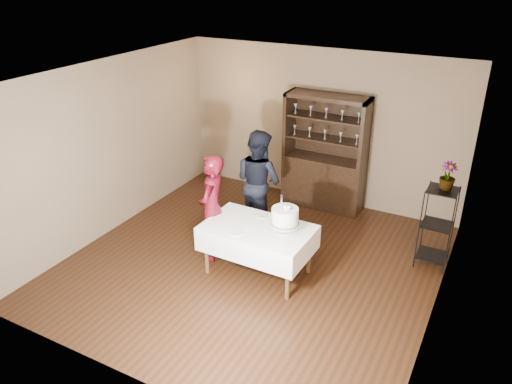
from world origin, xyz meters
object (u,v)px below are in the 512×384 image
man (258,181)px  potted_plant (448,176)px  cake_table (258,238)px  woman (212,208)px  cake (285,217)px  china_hutch (324,170)px  plant_etagere (437,224)px

man → potted_plant: size_ratio=4.34×
cake_table → potted_plant: bearing=33.2°
woman → cake: size_ratio=2.93×
china_hutch → plant_etagere: (2.08, -1.05, -0.01)m
man → potted_plant: 2.78m
cake → potted_plant: bearing=37.3°
china_hutch → cake: size_ratio=3.68×
woman → man: (0.19, 1.06, 0.04)m
woman → cake: (1.15, -0.03, 0.15)m
cake_table → potted_plant: size_ratio=3.85×
plant_etagere → cake: size_ratio=2.21×
china_hutch → potted_plant: (2.11, -1.02, 0.72)m
woman → plant_etagere: bearing=100.9°
plant_etagere → cake: 2.19m
cake_table → potted_plant: (2.13, 1.40, 0.82)m
plant_etagere → potted_plant: bearing=54.2°
cake_table → man: bearing=117.3°
man → cake_table: bearing=134.2°
woman → potted_plant: (2.91, 1.32, 0.58)m
man → cake: man is taller
cake_table → man: size_ratio=0.89×
cake_table → potted_plant: 2.68m
china_hutch → potted_plant: china_hutch is taller
china_hutch → plant_etagere: size_ratio=1.67×
man → potted_plant: man is taller
plant_etagere → potted_plant: potted_plant is taller
plant_etagere → cake: cake is taller
china_hutch → plant_etagere: china_hutch is taller
cake_table → woman: 0.82m
plant_etagere → cake: (-1.74, -1.31, 0.30)m
cake_table → man: 1.31m
cake_table → china_hutch: bearing=89.3°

